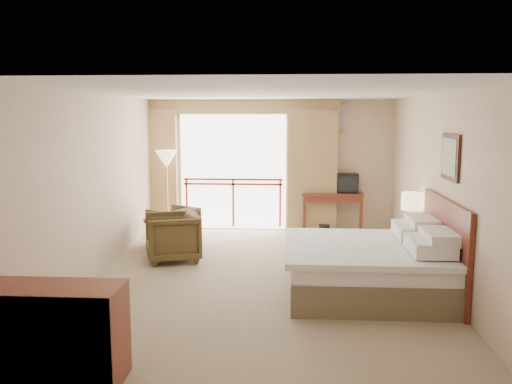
# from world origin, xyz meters

# --- Properties ---
(floor) EXTENTS (7.00, 7.00, 0.00)m
(floor) POSITION_xyz_m (0.00, 0.00, 0.00)
(floor) COLOR gray
(floor) RESTS_ON ground
(ceiling) EXTENTS (7.00, 7.00, 0.00)m
(ceiling) POSITION_xyz_m (0.00, 0.00, 2.70)
(ceiling) COLOR white
(ceiling) RESTS_ON wall_back
(wall_back) EXTENTS (5.00, 0.00, 5.00)m
(wall_back) POSITION_xyz_m (0.00, 3.50, 1.35)
(wall_back) COLOR beige
(wall_back) RESTS_ON ground
(wall_front) EXTENTS (5.00, 0.00, 5.00)m
(wall_front) POSITION_xyz_m (0.00, -3.50, 1.35)
(wall_front) COLOR beige
(wall_front) RESTS_ON ground
(wall_left) EXTENTS (0.00, 7.00, 7.00)m
(wall_left) POSITION_xyz_m (-2.50, 0.00, 1.35)
(wall_left) COLOR beige
(wall_left) RESTS_ON ground
(wall_right) EXTENTS (0.00, 7.00, 7.00)m
(wall_right) POSITION_xyz_m (2.50, 0.00, 1.35)
(wall_right) COLOR beige
(wall_right) RESTS_ON ground
(balcony_door) EXTENTS (2.40, 0.00, 2.40)m
(balcony_door) POSITION_xyz_m (-0.80, 3.48, 1.20)
(balcony_door) COLOR white
(balcony_door) RESTS_ON wall_back
(balcony_railing) EXTENTS (2.09, 0.03, 1.02)m
(balcony_railing) POSITION_xyz_m (-0.80, 3.46, 0.81)
(balcony_railing) COLOR #A4230E
(balcony_railing) RESTS_ON wall_back
(curtain_left) EXTENTS (1.00, 0.26, 2.50)m
(curtain_left) POSITION_xyz_m (-2.45, 3.35, 1.25)
(curtain_left) COLOR #98794C
(curtain_left) RESTS_ON wall_back
(curtain_right) EXTENTS (1.00, 0.26, 2.50)m
(curtain_right) POSITION_xyz_m (0.85, 3.35, 1.25)
(curtain_right) COLOR #98794C
(curtain_right) RESTS_ON wall_back
(valance) EXTENTS (4.40, 0.22, 0.28)m
(valance) POSITION_xyz_m (-0.80, 3.38, 2.55)
(valance) COLOR #98794C
(valance) RESTS_ON wall_back
(hvac_vent) EXTENTS (0.50, 0.04, 0.50)m
(hvac_vent) POSITION_xyz_m (1.30, 3.47, 2.35)
(hvac_vent) COLOR silver
(hvac_vent) RESTS_ON wall_back
(bed) EXTENTS (2.13, 2.06, 0.97)m
(bed) POSITION_xyz_m (1.50, -0.60, 0.38)
(bed) COLOR brown
(bed) RESTS_ON floor
(headboard) EXTENTS (0.06, 2.10, 1.30)m
(headboard) POSITION_xyz_m (2.46, -0.60, 0.65)
(headboard) COLOR #5B1F15
(headboard) RESTS_ON wall_right
(framed_art) EXTENTS (0.04, 0.72, 0.60)m
(framed_art) POSITION_xyz_m (2.47, -0.60, 1.85)
(framed_art) COLOR black
(framed_art) RESTS_ON wall_right
(nightstand) EXTENTS (0.40, 0.48, 0.57)m
(nightstand) POSITION_xyz_m (2.33, 0.80, 0.28)
(nightstand) COLOR #5B1F15
(nightstand) RESTS_ON floor
(table_lamp) EXTENTS (0.33, 0.33, 0.58)m
(table_lamp) POSITION_xyz_m (2.33, 0.85, 1.02)
(table_lamp) COLOR tan
(table_lamp) RESTS_ON nightstand
(phone) EXTENTS (0.23, 0.20, 0.09)m
(phone) POSITION_xyz_m (2.28, 0.65, 0.61)
(phone) COLOR black
(phone) RESTS_ON nightstand
(desk) EXTENTS (1.24, 0.60, 0.81)m
(desk) POSITION_xyz_m (1.26, 3.43, 0.63)
(desk) COLOR #5B1F15
(desk) RESTS_ON floor
(tv) EXTENTS (0.43, 0.35, 0.40)m
(tv) POSITION_xyz_m (1.56, 3.37, 1.00)
(tv) COLOR black
(tv) RESTS_ON desk
(coffee_maker) EXTENTS (0.17, 0.17, 0.29)m
(coffee_maker) POSITION_xyz_m (0.91, 3.38, 0.95)
(coffee_maker) COLOR black
(coffee_maker) RESTS_ON desk
(cup) EXTENTS (0.09, 0.09, 0.10)m
(cup) POSITION_xyz_m (1.06, 3.33, 0.86)
(cup) COLOR white
(cup) RESTS_ON desk
(wastebasket) EXTENTS (0.29, 0.29, 0.29)m
(wastebasket) POSITION_xyz_m (1.05, 2.56, 0.14)
(wastebasket) COLOR black
(wastebasket) RESTS_ON floor
(armchair_far) EXTENTS (1.03, 1.02, 0.69)m
(armchair_far) POSITION_xyz_m (-1.78, 2.06, 0.00)
(armchair_far) COLOR #42331B
(armchair_far) RESTS_ON floor
(armchair_near) EXTENTS (1.08, 1.07, 0.79)m
(armchair_near) POSITION_xyz_m (-1.53, 0.88, 0.00)
(armchair_near) COLOR #42331B
(armchair_near) RESTS_ON floor
(side_table) EXTENTS (0.55, 0.55, 0.60)m
(side_table) POSITION_xyz_m (-1.87, 1.36, 0.41)
(side_table) COLOR black
(side_table) RESTS_ON floor
(book) EXTENTS (0.20, 0.24, 0.02)m
(book) POSITION_xyz_m (-1.87, 1.36, 0.60)
(book) COLOR white
(book) RESTS_ON side_table
(floor_lamp) EXTENTS (0.43, 0.43, 1.69)m
(floor_lamp) POSITION_xyz_m (-2.06, 2.84, 1.46)
(floor_lamp) COLOR tan
(floor_lamp) RESTS_ON floor
(dresser) EXTENTS (1.33, 0.57, 0.89)m
(dresser) POSITION_xyz_m (-1.74, -3.26, 0.44)
(dresser) COLOR #5B1F15
(dresser) RESTS_ON floor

